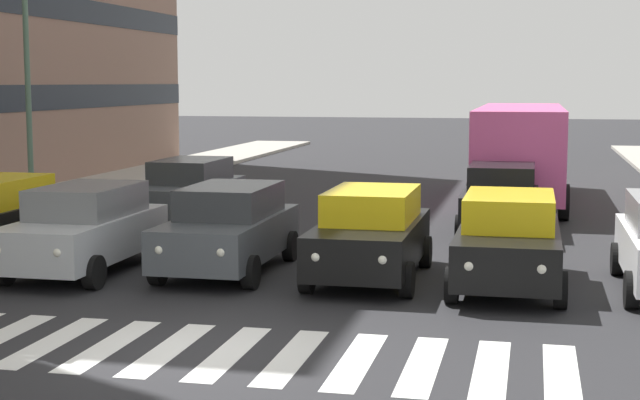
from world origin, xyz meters
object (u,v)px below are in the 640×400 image
Objects in this scene: car_2 at (371,233)px; bus_behind_traffic at (520,144)px; street_lamp_right at (44,41)px; car_row2_1 at (189,191)px; car_1 at (509,240)px; car_3 at (229,228)px; car_row2_0 at (501,198)px; car_4 at (85,228)px.

car_2 is 12.93m from bus_behind_traffic.
car_row2_1 is at bearing 169.51° from street_lamp_right.
car_row2_1 is at bearing -45.90° from car_2.
car_1 and car_3 have the same top height.
car_1 is at bearing 143.27° from car_row2_1.
car_1 is at bearing 93.08° from car_row2_0.
car_row2_1 is at bearing 37.45° from bus_behind_traffic.
street_lamp_right is at bearing -10.49° from car_row2_1.
car_3 is 13.73m from bus_behind_traffic.
car_1 is 1.00× the size of car_row2_1.
car_4 is at bearing 40.94° from car_row2_0.
car_row2_1 is 0.42× the size of bus_behind_traffic.
bus_behind_traffic reaches higher than car_3.
bus_behind_traffic reaches higher than car_2.
bus_behind_traffic is at bearing -156.49° from street_lamp_right.
car_3 is at bearing -167.17° from car_4.
car_2 is at bearing 70.34° from car_row2_0.
car_1 and car_2 have the same top height.
car_4 is at bearing 122.66° from street_lamp_right.
car_row2_1 is (3.05, -6.03, 0.00)m from car_3.
car_3 is 2.85m from car_4.
car_row2_0 and car_row2_1 have the same top height.
car_4 is 0.57× the size of street_lamp_right.
car_row2_0 is at bearing -86.92° from car_1.
car_2 is 1.00× the size of car_row2_1.
car_row2_1 is (8.16, 0.19, 0.00)m from car_row2_0.
car_row2_0 is at bearing -109.66° from car_2.
car_row2_0 is at bearing 86.82° from bus_behind_traffic.
car_2 is 5.68m from car_4.
car_4 is at bearing 92.27° from car_row2_1.
car_1 is at bearing 151.15° from street_lamp_right.
car_1 is 1.00× the size of car_2.
car_row2_0 is at bearing 177.06° from street_lamp_right.
car_row2_1 is (0.26, -6.66, 0.00)m from car_4.
car_4 and car_row2_1 have the same top height.
car_3 and car_row2_0 have the same top height.
car_row2_1 is (8.51, -6.35, 0.00)m from car_1.
car_3 is 0.42× the size of bus_behind_traffic.
car_1 and car_row2_1 have the same top height.
car_2 is 1.00× the size of car_3.
street_lamp_right is (12.71, -0.65, 4.02)m from car_row2_0.
car_1 is 1.00× the size of car_row2_0.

